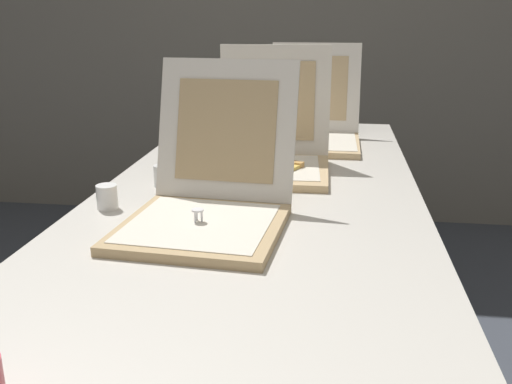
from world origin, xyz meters
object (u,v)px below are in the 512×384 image
pizza_box_back (311,130)px  cup_white_near_center (107,197)px  pizza_box_front (207,203)px  pizza_box_middle (271,154)px  cup_white_far (197,151)px  table (257,211)px  cup_white_mid (163,176)px

pizza_box_back → cup_white_near_center: pizza_box_back is taller
pizza_box_back → pizza_box_front: bearing=-102.0°
pizza_box_middle → cup_white_far: 0.28m
pizza_box_front → pizza_box_back: size_ratio=1.01×
pizza_box_front → pizza_box_back: 0.93m
table → pizza_box_front: (-0.08, -0.25, 0.10)m
cup_white_near_center → cup_white_mid: bearing=68.1°
pizza_box_middle → cup_white_far: size_ratio=6.09×
pizza_box_middle → cup_white_mid: size_ratio=6.09×
cup_white_near_center → cup_white_far: size_ratio=1.00×
cup_white_mid → cup_white_near_center: same height
cup_white_far → pizza_box_front: bearing=-74.4°
pizza_box_front → cup_white_near_center: size_ratio=7.81×
cup_white_near_center → cup_white_far: (0.11, 0.52, 0.00)m
pizza_box_middle → table: bearing=-93.9°
cup_white_mid → cup_white_far: 0.31m
pizza_box_front → table: bearing=75.8°
pizza_box_front → pizza_box_back: (0.20, 0.90, -0.00)m
pizza_box_back → cup_white_far: (-0.37, -0.31, -0.02)m
pizza_box_back → cup_white_near_center: size_ratio=7.71×
pizza_box_front → cup_white_near_center: pizza_box_front is taller
pizza_box_front → cup_white_far: (-0.17, 0.60, -0.02)m
pizza_box_front → pizza_box_back: bearing=81.9°
table → pizza_box_front: 0.28m
table → pizza_box_front: bearing=-108.7°
cup_white_mid → cup_white_near_center: size_ratio=1.00×
table → cup_white_near_center: size_ratio=35.20×
cup_white_mid → pizza_box_middle: bearing=35.5°
table → pizza_box_middle: bearing=87.2°
pizza_box_front → pizza_box_middle: size_ratio=1.28×
pizza_box_middle → cup_white_near_center: size_ratio=6.09×
table → pizza_box_back: (0.12, 0.66, 0.10)m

